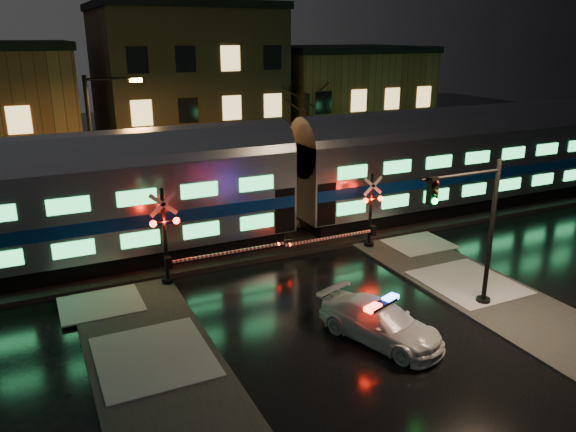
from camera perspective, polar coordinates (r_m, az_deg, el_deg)
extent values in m
plane|color=black|center=(23.32, 0.73, -7.16)|extent=(120.00, 120.00, 0.00)
cube|color=black|center=(27.49, -3.88, -2.91)|extent=(90.00, 4.20, 0.24)
cube|color=#2D2D2D|center=(16.50, -11.06, -19.06)|extent=(4.00, 20.00, 0.12)
cube|color=#2D2D2D|center=(22.70, 22.98, -9.28)|extent=(4.00, 20.00, 0.12)
cube|color=brown|center=(43.15, -10.35, 12.19)|extent=(12.00, 11.00, 11.50)
cube|color=brown|center=(47.95, 5.33, 11.15)|extent=(12.00, 10.00, 8.50)
cube|color=black|center=(25.69, -26.80, -5.20)|extent=(24.00, 2.40, 0.80)
cube|color=#3DE876|center=(23.84, -27.20, -4.01)|extent=(21.00, 0.05, 0.62)
cube|color=black|center=(35.56, 19.62, 1.82)|extent=(24.00, 2.40, 0.80)
cube|color=#B7BAC1|center=(35.03, 20.01, 5.44)|extent=(25.00, 3.05, 3.80)
cube|color=navy|center=(35.11, 19.94, 4.80)|extent=(24.75, 3.09, 0.55)
cube|color=#3DE876|center=(34.24, 21.63, 3.00)|extent=(21.00, 0.05, 0.62)
cube|color=#3DE876|center=(33.86, 21.98, 5.94)|extent=(21.00, 0.05, 0.62)
cylinder|color=#B7BAC1|center=(34.73, 20.31, 8.17)|extent=(25.00, 3.05, 3.05)
imported|color=silver|center=(19.49, 9.39, -10.63)|extent=(3.25, 4.87, 1.31)
cube|color=black|center=(19.17, 9.50, -8.80)|extent=(1.40, 0.79, 0.09)
cube|color=#FF0C05|center=(18.79, 8.61, -9.20)|extent=(0.67, 0.49, 0.15)
cube|color=#1426FF|center=(19.51, 10.35, -8.21)|extent=(0.67, 0.49, 0.15)
cylinder|color=black|center=(27.59, 8.21, -2.94)|extent=(0.46, 0.46, 0.28)
cylinder|color=black|center=(27.03, 8.37, 0.45)|extent=(0.15, 0.15, 3.70)
sphere|color=#FF0C05|center=(26.48, 7.90, 1.56)|extent=(0.24, 0.24, 0.24)
sphere|color=#FF0C05|center=(26.93, 9.38, 1.77)|extent=(0.24, 0.24, 0.24)
cube|color=white|center=(25.94, 4.33, -2.21)|extent=(4.62, 0.10, 0.10)
cube|color=black|center=(27.11, 8.58, -1.47)|extent=(0.25, 0.30, 0.45)
cylinder|color=black|center=(23.91, -12.08, -6.51)|extent=(0.52, 0.52, 0.31)
cylinder|color=black|center=(23.19, -12.38, -2.19)|extent=(0.17, 0.17, 4.15)
sphere|color=#FF0C05|center=(22.70, -13.54, -0.78)|extent=(0.27, 0.27, 0.27)
sphere|color=#FF0C05|center=(22.89, -11.26, -0.46)|extent=(0.27, 0.27, 0.27)
cube|color=white|center=(23.97, -6.05, -3.70)|extent=(5.18, 0.10, 0.10)
cube|color=black|center=(23.32, -12.08, -4.66)|extent=(0.25, 0.30, 0.45)
cylinder|color=black|center=(23.01, 19.19, -8.21)|extent=(0.53, 0.53, 0.28)
cylinder|color=black|center=(21.99, 19.91, -1.85)|extent=(0.17, 0.17, 5.70)
cylinder|color=black|center=(20.15, 17.19, 4.01)|extent=(3.42, 0.11, 0.11)
cube|color=black|center=(19.28, 14.45, 2.47)|extent=(0.30, 0.27, 0.95)
sphere|color=#0CFF3F|center=(19.24, 14.68, 1.48)|extent=(0.21, 0.21, 0.21)
cylinder|color=black|center=(28.68, -19.17, 5.23)|extent=(0.20, 0.20, 8.12)
cylinder|color=black|center=(28.30, -17.48, 13.17)|extent=(2.44, 0.12, 0.12)
cube|color=orange|center=(28.49, -15.19, 13.19)|extent=(0.56, 0.28, 0.18)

